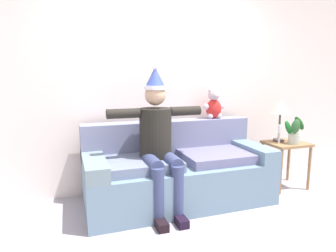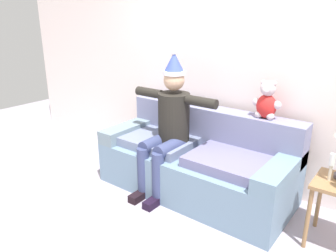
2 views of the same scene
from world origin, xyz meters
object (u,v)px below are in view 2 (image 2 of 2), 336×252
object	(u,v)px
person_seated	(168,122)
candle_tall	(332,163)
teddy_bear	(267,101)
couch	(197,161)

from	to	relation	value
person_seated	candle_tall	world-z (taller)	person_seated
teddy_bear	candle_tall	world-z (taller)	teddy_bear
candle_tall	person_seated	bearing A→B (deg)	-177.51
person_seated	candle_tall	distance (m)	1.59
person_seated	candle_tall	xyz separation A→B (m)	(1.59, 0.07, -0.04)
person_seated	couch	bearing A→B (deg)	32.05
person_seated	teddy_bear	distance (m)	1.02
couch	person_seated	world-z (taller)	person_seated
teddy_bear	candle_tall	size ratio (longest dim) A/B	1.63
couch	candle_tall	bearing A→B (deg)	-4.32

